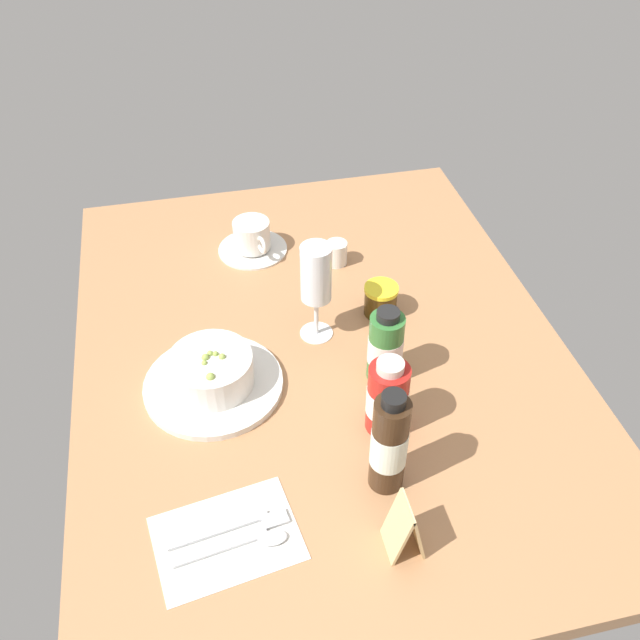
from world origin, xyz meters
The scene contains 11 objects.
ground_plane centered at (0.00, 0.00, -1.50)cm, with size 110.00×84.00×3.00cm, color #A8754C.
porridge_bowl centered at (5.41, -19.28, 3.11)cm, with size 22.83×22.83×7.59cm.
cutlery_setting centered at (33.57, -20.14, 0.25)cm, with size 16.53×20.95×0.90cm.
coffee_cup centered at (-31.05, -7.34, 2.95)cm, with size 14.11×14.11×6.81cm.
creamer_jug centered at (-23.07, 8.45, 2.52)cm, with size 4.87×4.51×5.42cm.
wine_glass centered at (-3.63, -0.17, 12.63)cm, with size 5.87×5.87×18.80cm.
jam_jar centered at (-6.62, 12.64, 3.03)cm, with size 6.24×6.24×5.99cm.
sauce_bottle_green centered at (8.79, 8.72, 6.45)cm, with size 5.78×5.78×14.01cm.
sauce_bottle_red centered at (19.23, 5.91, 6.30)cm, with size 6.40×6.40×13.69cm.
sauce_bottle_brown centered at (29.25, 2.98, 8.47)cm, with size 5.17×5.17×18.27cm.
menu_card centered at (39.59, 2.28, 4.68)cm, with size 5.30×4.73×9.44cm.
Camera 1 is at (84.97, -19.19, 84.01)cm, focal length 38.83 mm.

